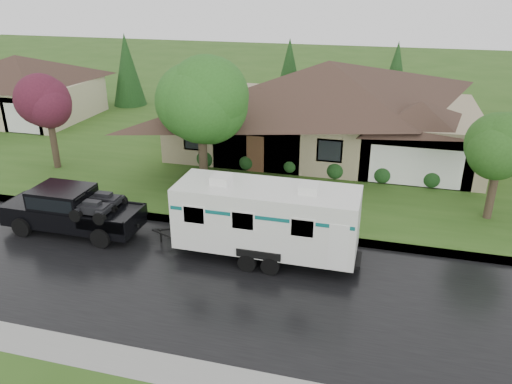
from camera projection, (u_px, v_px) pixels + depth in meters
The scene contains 12 objects.
ground at pixel (227, 254), 20.20m from camera, with size 140.00×140.00×0.00m, color #2E5219.
road at pixel (210, 281), 18.42m from camera, with size 140.00×8.00×0.01m, color black.
curb at pixel (243, 228), 22.16m from camera, with size 140.00×0.50×0.15m, color gray.
lawn at pixel (296, 143), 33.48m from camera, with size 140.00×26.00×0.15m, color #2E5219.
house_main at pixel (331, 97), 30.51m from camera, with size 19.44×10.80×6.90m.
house_far at pixel (20, 82), 38.27m from camera, with size 10.80×8.64×5.80m.
tree_left_green at pixel (201, 103), 24.05m from camera, with size 4.01×4.01×6.63m.
tree_red at pixel (48, 104), 27.66m from camera, with size 3.22×3.22×5.33m.
tree_right_green at pixel (501, 147), 21.62m from camera, with size 2.98×2.98×4.93m.
shrub_row at pixel (313, 167), 27.72m from camera, with size 13.60×1.00×1.00m.
pickup_truck at pixel (70, 208), 21.69m from camera, with size 6.03×2.29×2.01m.
travel_trailer at pixel (266, 217), 19.32m from camera, with size 7.44×2.61×3.34m.
Camera 1 is at (5.68, -16.65, 10.30)m, focal length 35.00 mm.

